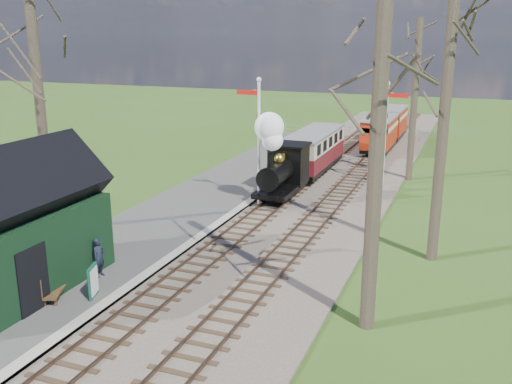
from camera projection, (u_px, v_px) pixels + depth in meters
distant_hills at (406, 225)px, 74.97m from camera, size 114.40×48.00×22.02m
ballast_bed at (329, 180)px, 32.62m from camera, size 8.00×60.00×0.10m
track_near at (307, 177)px, 33.07m from camera, size 1.60×60.00×0.15m
track_far at (352, 181)px, 32.15m from camera, size 1.60×60.00×0.15m
platform at (189, 209)px, 27.12m from camera, size 5.00×44.00×0.20m
coping_strip at (233, 214)px, 26.31m from camera, size 0.40×44.00×0.21m
station_shed at (14, 229)px, 17.85m from camera, size 3.25×6.30×4.78m
semaphore_near at (258, 133)px, 27.01m from camera, size 1.22×0.24×6.22m
semaphore_far at (387, 126)px, 30.65m from camera, size 1.22×0.24×5.72m
bare_trees at (253, 118)px, 20.55m from camera, size 15.51×22.39×12.00m
fence_line at (361, 132)px, 45.39m from camera, size 12.60×0.08×1.00m
locomotive at (281, 161)px, 28.25m from camera, size 1.78×4.16×4.46m
coach at (314, 149)px, 33.83m from camera, size 2.08×7.13×2.19m
red_carriage_a at (379, 134)px, 39.63m from camera, size 1.95×4.82×2.05m
red_carriage_b at (391, 122)px, 44.56m from camera, size 1.95×4.82×2.05m
sign_board at (93, 281)px, 17.76m from camera, size 0.30×0.70×1.04m
bench at (52, 284)px, 17.81m from camera, size 1.04×1.61×0.89m
person at (99, 257)px, 19.21m from camera, size 0.36×0.52×1.37m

